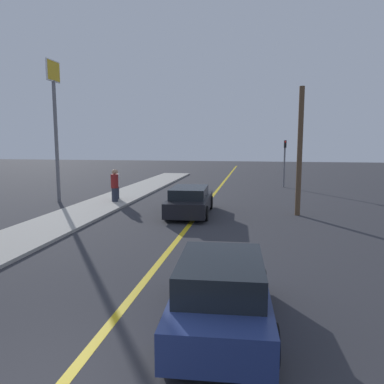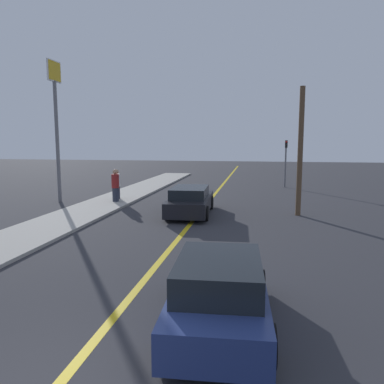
% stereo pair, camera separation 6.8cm
% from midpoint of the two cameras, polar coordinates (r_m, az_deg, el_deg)
% --- Properties ---
extents(road_center_line, '(0.20, 60.00, 0.01)m').
position_cam_midpoint_polar(road_center_line, '(22.76, 2.77, -0.98)').
color(road_center_line, gold).
rests_on(road_center_line, ground_plane).
extents(sidewalk_left, '(2.71, 33.83, 0.12)m').
position_cam_midpoint_polar(sidewalk_left, '(23.03, -11.24, -0.88)').
color(sidewalk_left, '#ADA89E').
rests_on(sidewalk_left, ground_plane).
extents(car_near_right_lane, '(2.01, 4.05, 1.37)m').
position_cam_midpoint_polar(car_near_right_lane, '(7.25, 4.21, -15.10)').
color(car_near_right_lane, navy).
rests_on(car_near_right_lane, ground_plane).
extents(car_ahead_center, '(2.10, 4.75, 1.32)m').
position_cam_midpoint_polar(car_ahead_center, '(17.77, -0.42, -1.35)').
color(car_ahead_center, black).
rests_on(car_ahead_center, ground_plane).
extents(pedestrian_near_curb, '(0.42, 0.42, 1.80)m').
position_cam_midpoint_polar(pedestrian_near_curb, '(21.21, -11.79, 0.96)').
color(pedestrian_near_curb, '#282D3D').
rests_on(pedestrian_near_curb, sidewalk_left).
extents(pedestrian_mid_group, '(0.41, 0.41, 1.72)m').
position_cam_midpoint_polar(pedestrian_mid_group, '(22.19, -11.59, 1.16)').
color(pedestrian_mid_group, '#282D3D').
rests_on(pedestrian_mid_group, sidewalk_left).
extents(traffic_light, '(0.18, 0.40, 3.51)m').
position_cam_midpoint_polar(traffic_light, '(28.80, 13.86, 5.03)').
color(traffic_light, slate).
rests_on(traffic_light, ground_plane).
extents(roadside_sign, '(0.20, 1.34, 7.87)m').
position_cam_midpoint_polar(roadside_sign, '(22.71, -20.28, 12.12)').
color(roadside_sign, slate).
rests_on(roadside_sign, ground_plane).
extents(utility_pole, '(0.24, 0.24, 5.92)m').
position_cam_midpoint_polar(utility_pole, '(18.02, 15.98, 5.87)').
color(utility_pole, brown).
rests_on(utility_pole, ground_plane).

